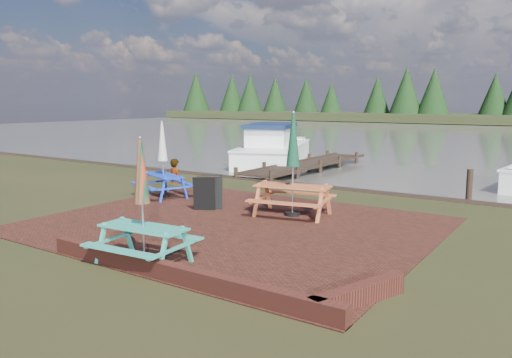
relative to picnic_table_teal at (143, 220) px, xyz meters
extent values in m
plane|color=black|center=(-0.36, 2.20, -0.80)|extent=(120.00, 120.00, 0.00)
cube|color=#331810|center=(-0.36, 3.20, -0.79)|extent=(9.00, 7.50, 0.02)
cube|color=#4C1E16|center=(1.14, -0.40, -0.65)|extent=(6.00, 0.22, 0.30)
cube|color=#4C1E16|center=(3.94, 0.40, -0.65)|extent=(0.82, 1.77, 0.30)
cube|color=#47453D|center=(-0.36, 39.20, -0.80)|extent=(120.00, 60.00, 0.02)
cube|color=teal|center=(0.00, 0.00, -0.12)|extent=(1.69, 0.77, 0.04)
cube|color=teal|center=(0.05, -0.62, -0.39)|extent=(1.66, 0.35, 0.04)
cube|color=teal|center=(-0.05, 0.62, -0.39)|extent=(1.66, 0.35, 0.04)
cube|color=teal|center=(-0.71, -0.06, -0.46)|extent=(0.19, 1.43, 0.68)
cube|color=teal|center=(0.71, 0.06, -0.46)|extent=(0.19, 1.43, 0.68)
cylinder|color=black|center=(0.00, 0.00, -0.75)|extent=(0.33, 0.33, 0.09)
cylinder|color=#B2B2B7|center=(0.00, 0.00, 0.34)|extent=(0.03, 0.03, 2.28)
cone|color=#B13019|center=(0.00, 0.00, 0.89)|extent=(0.29, 0.29, 1.14)
cube|color=#B8592F|center=(0.37, 4.76, -0.02)|extent=(2.01, 1.10, 0.04)
cube|color=#B8592F|center=(0.51, 4.06, -0.33)|extent=(1.91, 0.62, 0.04)
cube|color=#B8592F|center=(0.23, 5.46, -0.33)|extent=(1.91, 0.62, 0.04)
cube|color=#B8592F|center=(-0.44, 4.60, -0.41)|extent=(0.41, 1.63, 0.78)
cube|color=#B8592F|center=(1.18, 4.92, -0.41)|extent=(0.41, 1.63, 0.78)
cylinder|color=black|center=(0.37, 4.76, -0.75)|extent=(0.38, 0.38, 0.11)
cylinder|color=#B2B2B7|center=(0.37, 4.76, 0.52)|extent=(0.04, 0.04, 2.64)
cone|color=#103B26|center=(0.37, 4.76, 1.15)|extent=(0.34, 0.34, 1.32)
cube|color=#193BBD|center=(-4.16, 4.78, -0.12)|extent=(1.78, 1.23, 0.04)
cube|color=#193BBD|center=(-4.39, 4.20, -0.39)|extent=(1.62, 0.84, 0.04)
cube|color=#193BBD|center=(-3.92, 5.36, -0.39)|extent=(1.62, 0.84, 0.04)
cube|color=#193BBD|center=(-4.82, 5.05, -0.46)|extent=(0.62, 1.36, 0.68)
cube|color=#193BBD|center=(-3.49, 4.50, -0.46)|extent=(0.62, 1.36, 0.68)
cylinder|color=black|center=(-4.16, 4.78, -0.75)|extent=(0.33, 0.33, 0.09)
cylinder|color=#B2B2B7|center=(-4.16, 4.78, 0.35)|extent=(0.03, 0.03, 2.30)
cone|color=beige|center=(-4.16, 4.78, 0.91)|extent=(0.30, 0.30, 1.15)
cube|color=black|center=(-1.85, 3.93, -0.32)|extent=(0.61, 0.51, 0.94)
cube|color=black|center=(-1.85, 4.25, -0.32)|extent=(0.61, 0.51, 0.94)
cube|color=black|center=(-1.85, 4.09, 0.13)|extent=(0.51, 0.35, 0.03)
cube|color=black|center=(-3.86, 13.70, -0.68)|extent=(1.60, 9.00, 0.06)
cube|color=black|center=(-4.61, 13.70, -0.63)|extent=(0.08, 9.00, 0.08)
cube|color=black|center=(-3.11, 13.70, -0.63)|extent=(0.08, 9.00, 0.08)
cylinder|color=black|center=(-4.66, 9.20, -0.90)|extent=(0.16, 0.16, 1.00)
cylinder|color=black|center=(-3.06, 9.20, -0.90)|extent=(0.16, 0.16, 1.00)
cube|color=white|center=(-6.71, 15.30, -0.65)|extent=(5.06, 7.94, 1.07)
cube|color=white|center=(-6.71, 15.30, -0.09)|extent=(5.16, 8.10, 0.09)
cube|color=white|center=(-6.39, 14.45, 0.42)|extent=(2.85, 3.61, 0.91)
cube|color=#101D3C|center=(-6.39, 14.45, 0.94)|extent=(3.20, 4.10, 0.19)
cube|color=white|center=(-7.71, 17.97, 0.05)|extent=(2.53, 2.04, 0.11)
imported|color=gray|center=(-5.73, 7.00, 0.06)|extent=(0.71, 0.56, 1.72)
camera|label=1|loc=(6.52, -6.10, 2.11)|focal=35.00mm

